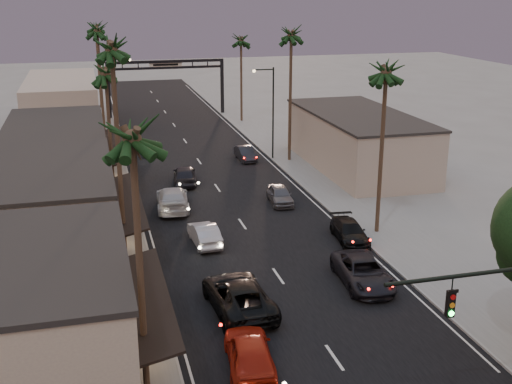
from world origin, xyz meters
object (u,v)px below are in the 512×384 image
curbside_near (363,272)px  oncoming_silver (204,234)px  palm_rb (291,30)px  palm_la (131,127)px  palm_rc (241,37)px  streetlight_left (117,91)px  palm_ra (387,66)px  oncoming_pickup (238,295)px  palm_lb (111,43)px  palm_far (95,24)px  oncoming_red (250,353)px  palm_ld (97,27)px  palm_lc (105,67)px  streetlight_right (270,106)px  arch (166,74)px  curbside_black (350,231)px

curbside_near → oncoming_silver: bearing=137.1°
palm_rb → curbside_near: (-4.23, -27.22, -11.65)m
palm_la → palm_rc: (17.20, 55.00, -0.97)m
streetlight_left → palm_ra: bearing=-65.5°
oncoming_pickup → palm_lb: bearing=-53.4°
palm_far → oncoming_red: 68.89m
oncoming_red → curbside_near: oncoming_red is taller
palm_far → palm_rc: bearing=-39.6°
oncoming_red → oncoming_pickup: (0.78, 5.50, 0.02)m
palm_rc → oncoming_pickup: 50.77m
streetlight_left → palm_rc: size_ratio=0.74×
palm_lb → curbside_near: (12.97, -5.22, -12.62)m
palm_lb → palm_ld: palm_lb is taller
palm_lc → streetlight_right: bearing=30.1°
streetlight_right → palm_far: (-15.22, 33.00, 6.11)m
streetlight_right → palm_lb: size_ratio=0.59×
streetlight_right → palm_ld: palm_ld is taller
palm_ra → curbside_near: bearing=-120.3°
oncoming_silver → palm_lc: bearing=-67.3°
arch → palm_rb: palm_rb is taller
palm_lc → oncoming_red: bearing=-79.9°
oncoming_pickup → palm_la: bearing=47.3°
palm_rb → oncoming_red: size_ratio=2.86×
palm_lc → curbside_near: size_ratio=2.22×
palm_rc → palm_far: bearing=140.4°
palm_lb → oncoming_red: (4.61, -11.94, -12.54)m
palm_rb → palm_la: bearing=-116.2°
palm_lc → oncoming_pickup: palm_lc is taller
palm_ra → palm_la: bearing=-138.9°
arch → curbside_black: size_ratio=3.34×
streetlight_right → palm_far: size_ratio=0.68×
palm_ra → curbside_near: palm_ra is taller
arch → streetlight_left: bearing=-120.0°
palm_ld → oncoming_pickup: 41.45m
palm_rb → oncoming_red: palm_rb is taller
palm_rc → curbside_black: bearing=-93.4°
streetlight_right → oncoming_silver: 22.88m
oncoming_pickup → curbside_near: 7.68m
palm_ld → palm_far: 23.02m
palm_lc → palm_lb: bearing=-90.0°
palm_la → oncoming_silver: 20.02m
palm_rb → curbside_black: (-2.40, -20.87, -11.76)m
curbside_black → streetlight_left: bearing=116.2°
curbside_near → curbside_black: 6.60m
palm_lc → palm_rb: (17.20, 8.00, 1.95)m
oncoming_pickup → oncoming_silver: 9.49m
palm_rb → palm_rc: 20.09m
palm_lc → palm_far: size_ratio=0.92×
palm_la → palm_rc: bearing=72.6°
streetlight_right → curbside_black: (-0.72, -21.87, -4.67)m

